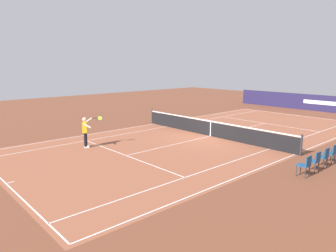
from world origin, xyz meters
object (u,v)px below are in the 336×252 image
spectator_chair_4 (315,160)px  spectator_chair_3 (324,156)px  tennis_ball (218,135)px  spectator_chair_5 (305,164)px  spectator_chair_2 (332,152)px  tennis_net (211,128)px  tennis_player_near (86,130)px

spectator_chair_4 → spectator_chair_3: bearing=180.0°
tennis_ball → spectator_chair_5: spectator_chair_5 is taller
tennis_ball → spectator_chair_2: size_ratio=0.08×
tennis_ball → tennis_net: bearing=-23.0°
tennis_net → tennis_ball: tennis_net is taller
spectator_chair_2 → spectator_chair_5: size_ratio=1.00×
spectator_chair_3 → spectator_chair_5: same height
spectator_chair_5 → tennis_ball: bearing=-114.9°
tennis_player_near → tennis_net: bearing=158.5°
tennis_player_near → spectator_chair_3: 11.76m
tennis_player_near → spectator_chair_4: tennis_player_near is taller
spectator_chair_2 → spectator_chair_4: size_ratio=1.00×
tennis_ball → spectator_chair_4: bearing=71.3°
spectator_chair_3 → spectator_chair_5: bearing=0.0°
tennis_ball → spectator_chair_3: (1.51, 7.05, 0.49)m
tennis_net → spectator_chair_4: (1.89, 7.27, 0.03)m
tennis_ball → spectator_chair_5: 7.79m
tennis_net → spectator_chair_3: 7.34m
spectator_chair_2 → spectator_chair_3: bearing=0.0°
tennis_net → spectator_chair_4: 7.51m
tennis_player_near → tennis_ball: size_ratio=25.71×
tennis_net → spectator_chair_3: size_ratio=13.30×
tennis_net → tennis_ball: bearing=157.0°
tennis_net → spectator_chair_5: (2.77, 7.27, 0.03)m
spectator_chair_2 → spectator_chair_5: same height
tennis_player_near → spectator_chair_4: (-5.19, 10.06, -0.41)m
spectator_chair_5 → spectator_chair_3: bearing=180.0°
spectator_chair_2 → spectator_chair_5: bearing=0.0°
spectator_chair_2 → spectator_chair_4: (1.76, 0.00, 0.00)m
tennis_player_near → tennis_ball: bearing=158.4°
tennis_net → spectator_chair_2: tennis_net is taller
spectator_chair_3 → tennis_net: bearing=-97.9°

